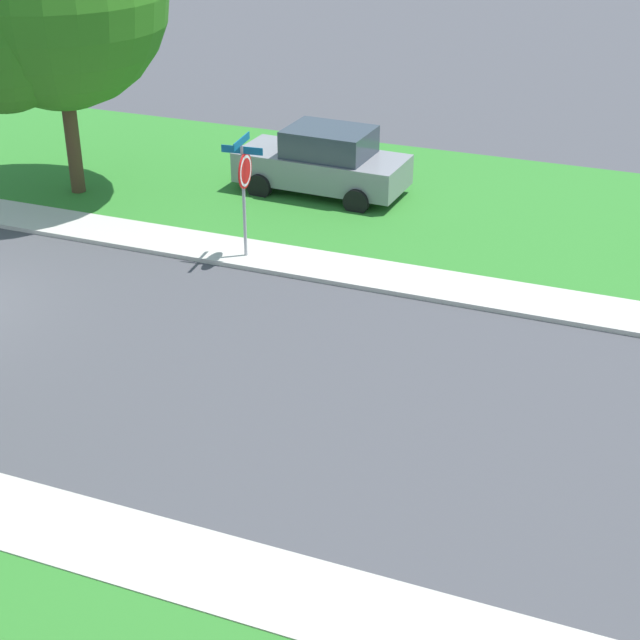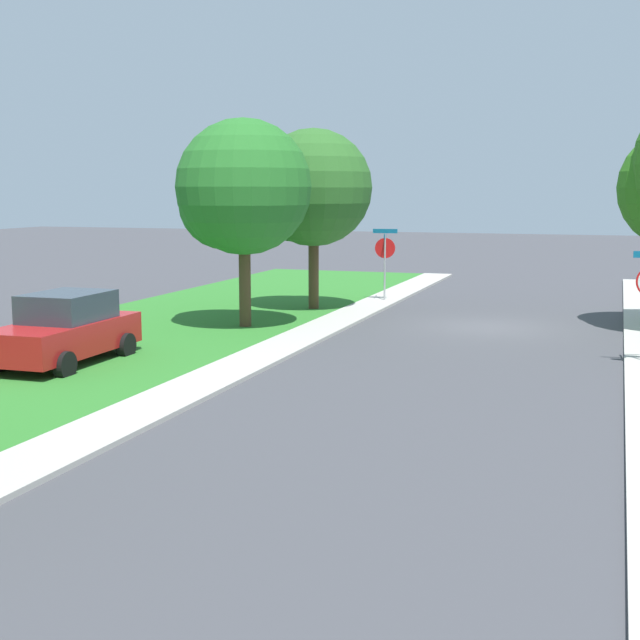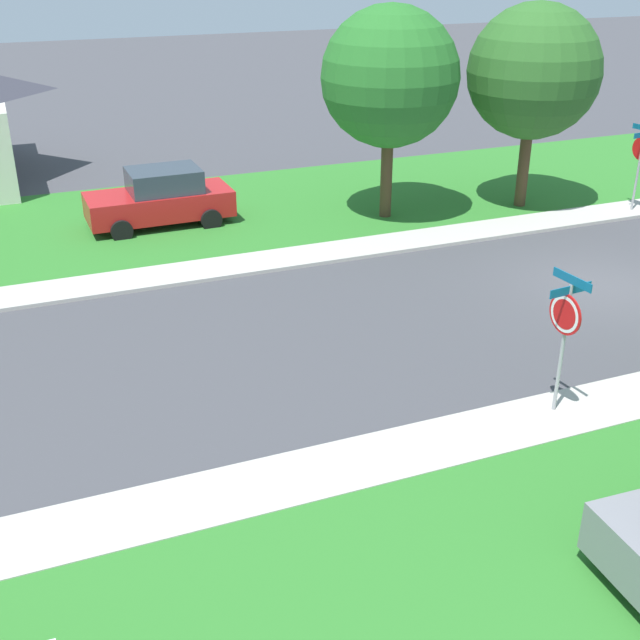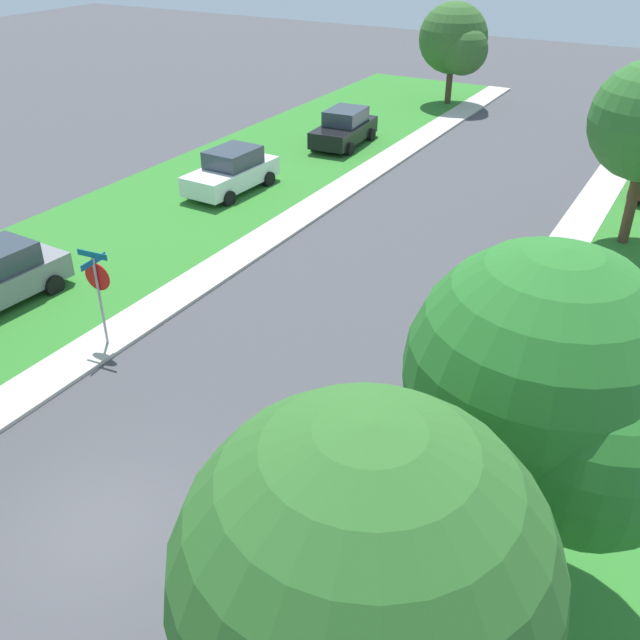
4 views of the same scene
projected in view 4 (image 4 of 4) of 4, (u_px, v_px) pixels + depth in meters
name	position (u px, v px, depth m)	size (l,w,h in m)	color
ground_plane	(102.00, 528.00, 13.57)	(120.00, 120.00, 0.00)	#424247
sidewalk_east	(522.00, 314.00, 20.54)	(1.40, 56.00, 0.10)	#B7B2A8
sidewalk_west	(253.00, 246.00, 24.54)	(1.40, 56.00, 0.10)	#B7B2A8
lawn_west	(148.00, 221.00, 26.55)	(8.00, 56.00, 0.08)	#2D7528
stop_sign_far_corner	(98.00, 283.00, 18.22)	(0.92, 0.92, 2.77)	#9E9EA3
car_white_behind_trees	(232.00, 171.00, 28.88)	(2.18, 4.37, 1.76)	white
car_black_kerbside_mid	(344.00, 128.00, 34.39)	(2.26, 4.41, 1.76)	black
tree_across_left	(377.00, 609.00, 7.17)	(4.36, 4.06, 6.32)	#4C3823
tree_sidewalk_near	(553.00, 393.00, 10.31)	(4.39, 4.08, 6.34)	#4C3823
tree_corner_large	(456.00, 41.00, 39.98)	(4.16, 3.87, 5.63)	#4C3823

